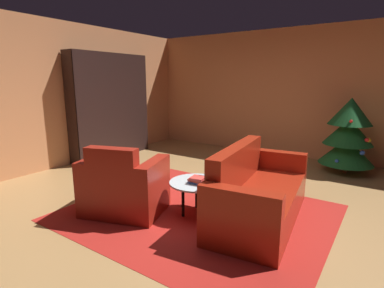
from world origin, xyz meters
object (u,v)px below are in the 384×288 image
object	(u,v)px
book_stack_on_table	(197,180)
decorated_tree	(348,134)
armchair_red	(124,187)
coffee_table	(196,185)
bottle_on_table	(211,172)
bookshelf_unit	(115,108)
couch_red	(257,195)

from	to	relation	value
book_stack_on_table	decorated_tree	size ratio (longest dim) A/B	0.16
book_stack_on_table	decorated_tree	xyz separation A→B (m)	(1.20, 2.93, 0.23)
armchair_red	coffee_table	size ratio (longest dim) A/B	1.68
coffee_table	bottle_on_table	distance (m)	0.24
bookshelf_unit	book_stack_on_table	size ratio (longest dim) A/B	10.10
couch_red	book_stack_on_table	size ratio (longest dim) A/B	8.95
couch_red	coffee_table	size ratio (longest dim) A/B	2.88
coffee_table	armchair_red	bearing A→B (deg)	-148.68
couch_red	decorated_tree	xyz separation A→B (m)	(0.59, 2.59, 0.38)
coffee_table	book_stack_on_table	bearing A→B (deg)	-46.15
coffee_table	decorated_tree	size ratio (longest dim) A/B	0.50
bookshelf_unit	bottle_on_table	distance (m)	3.45
armchair_red	couch_red	bearing A→B (deg)	28.37
armchair_red	decorated_tree	bearing A→B (deg)	59.19
couch_red	coffee_table	xyz separation A→B (m)	(-0.65, -0.30, 0.08)
couch_red	decorated_tree	world-z (taller)	decorated_tree
bookshelf_unit	couch_red	distance (m)	3.92
decorated_tree	couch_red	bearing A→B (deg)	-102.92
couch_red	book_stack_on_table	bearing A→B (deg)	-150.92
coffee_table	book_stack_on_table	world-z (taller)	book_stack_on_table
book_stack_on_table	decorated_tree	world-z (taller)	decorated_tree
armchair_red	couch_red	distance (m)	1.59
armchair_red	bottle_on_table	xyz separation A→B (m)	(0.87, 0.59, 0.20)
couch_red	decorated_tree	size ratio (longest dim) A/B	1.44
coffee_table	bookshelf_unit	bearing A→B (deg)	153.94
bookshelf_unit	couch_red	xyz separation A→B (m)	(3.66, -1.18, -0.73)
armchair_red	bottle_on_table	distance (m)	1.07
coffee_table	decorated_tree	distance (m)	3.16
coffee_table	bottle_on_table	size ratio (longest dim) A/B	2.33
bottle_on_table	couch_red	bearing A→B (deg)	17.10
bookshelf_unit	couch_red	world-z (taller)	bookshelf_unit
coffee_table	couch_red	bearing A→B (deg)	24.72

